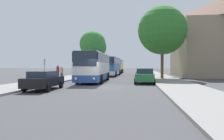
# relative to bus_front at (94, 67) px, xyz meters

# --- Properties ---
(ground_plane) EXTENTS (300.00, 300.00, 0.00)m
(ground_plane) POSITION_rel_bus_front_xyz_m (1.72, -5.54, -1.77)
(ground_plane) COLOR #424244
(ground_plane) RESTS_ON ground
(sidewalk_left) EXTENTS (4.00, 120.00, 0.15)m
(sidewalk_left) POSITION_rel_bus_front_xyz_m (-5.28, -5.54, -1.70)
(sidewalk_left) COLOR gray
(sidewalk_left) RESTS_ON ground_plane
(sidewalk_right) EXTENTS (4.00, 120.00, 0.15)m
(sidewalk_right) POSITION_rel_bus_front_xyz_m (8.72, -5.54, -1.70)
(sidewalk_right) COLOR gray
(sidewalk_right) RESTS_ON ground_plane
(building_right_background) EXTENTS (15.00, 15.32, 13.66)m
(building_right_background) POSITION_rel_bus_front_xyz_m (19.64, 15.01, 5.06)
(building_right_background) COLOR gray
(building_right_background) RESTS_ON ground_plane
(bus_front) EXTENTS (2.94, 10.73, 3.31)m
(bus_front) POSITION_rel_bus_front_xyz_m (0.00, 0.00, 0.00)
(bus_front) COLOR #2D519E
(bus_front) RESTS_ON ground_plane
(bus_middle) EXTENTS (2.94, 12.06, 3.41)m
(bus_middle) POSITION_rel_bus_front_xyz_m (0.14, 16.03, 0.05)
(bus_middle) COLOR silver
(bus_middle) RESTS_ON ground_plane
(bus_rear) EXTENTS (2.94, 11.91, 3.42)m
(bus_rear) POSITION_rel_bus_front_xyz_m (-0.03, 30.74, 0.06)
(bus_rear) COLOR #2D2D2D
(bus_rear) RESTS_ON ground_plane
(parked_car_left_curb) EXTENTS (2.05, 4.70, 1.46)m
(parked_car_left_curb) POSITION_rel_bus_front_xyz_m (-2.22, -9.02, -1.00)
(parked_car_left_curb) COLOR black
(parked_car_left_curb) RESTS_ON ground_plane
(parked_car_right_near) EXTENTS (2.27, 4.18, 1.59)m
(parked_car_right_near) POSITION_rel_bus_front_xyz_m (5.83, -1.90, -0.95)
(parked_car_right_near) COLOR #236B38
(parked_car_right_near) RESTS_ON ground_plane
(parked_car_right_far) EXTENTS (2.27, 4.14, 1.36)m
(parked_car_right_far) POSITION_rel_bus_front_xyz_m (5.88, 15.42, -1.05)
(parked_car_right_far) COLOR silver
(parked_car_right_far) RESTS_ON ground_plane
(bus_stop_sign) EXTENTS (0.08, 0.45, 2.46)m
(bus_stop_sign) POSITION_rel_bus_front_xyz_m (-4.80, -3.02, -0.09)
(bus_stop_sign) COLOR gray
(bus_stop_sign) RESTS_ON sidewalk_left
(pedestrian_waiting_near) EXTENTS (0.36, 0.36, 1.65)m
(pedestrian_waiting_near) POSITION_rel_bus_front_xyz_m (-4.38, 1.20, -0.79)
(pedestrian_waiting_near) COLOR #23232D
(pedestrian_waiting_near) RESTS_ON sidewalk_left
(pedestrian_waiting_far) EXTENTS (0.36, 0.36, 1.86)m
(pedestrian_waiting_far) POSITION_rel_bus_front_xyz_m (-4.57, 0.36, -0.67)
(pedestrian_waiting_far) COLOR #23232D
(pedestrian_waiting_far) RESTS_ON sidewalk_left
(tree_left_near) EXTENTS (5.33, 5.33, 9.09)m
(tree_left_near) POSITION_rel_bus_front_xyz_m (-5.29, 29.38, 4.79)
(tree_left_near) COLOR brown
(tree_left_near) RESTS_ON sidewalk_left
(tree_left_far) EXTENTS (5.68, 5.68, 9.30)m
(tree_left_far) POSITION_rel_bus_front_xyz_m (-4.54, 21.52, 4.83)
(tree_left_far) COLOR #513D23
(tree_left_far) RESTS_ON sidewalk_left
(tree_right_near) EXTENTS (6.71, 6.71, 9.99)m
(tree_right_near) POSITION_rel_bus_front_xyz_m (8.47, 5.65, 5.00)
(tree_right_near) COLOR #513D23
(tree_right_near) RESTS_ON sidewalk_right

